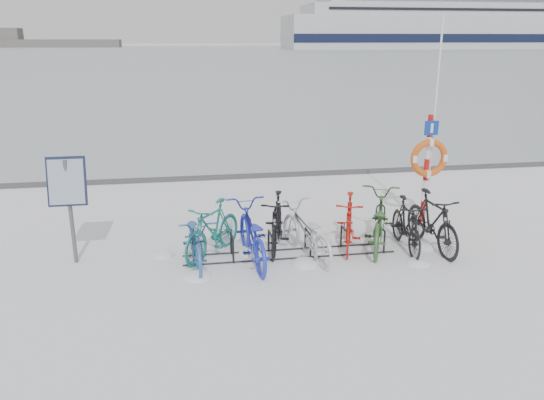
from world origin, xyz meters
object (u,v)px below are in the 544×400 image
Objects in this scene: info_board at (67,188)px; cruise_ferry at (463,15)px; bike_rack at (289,246)px; lifebuoy_station at (429,158)px.

cruise_ferry is (110.52, 192.88, 11.16)m from info_board.
bike_rack is at bearing -4.02° from info_board.
bike_rack is 2.02× the size of info_board.
bike_rack is 4.13m from info_board.
bike_rack is 3.81m from lifebuoy_station.
bike_rack is at bearing -157.95° from lifebuoy_station.
cruise_ferry is (103.27, 191.81, 11.13)m from lifebuoy_station.
lifebuoy_station is 218.13m from cruise_ferry.
bike_rack is at bearing -118.89° from cruise_ferry.
cruise_ferry is at bearing 61.70° from lifebuoy_station.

